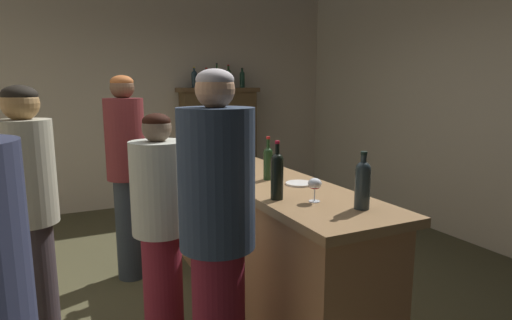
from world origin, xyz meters
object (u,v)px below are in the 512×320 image
at_px(patron_by_cabinet, 127,168).
at_px(wine_bottle_malbec, 268,162).
at_px(cheese_plate, 300,183).
at_px(wine_bottle_merlot, 277,174).
at_px(patron_in_navy, 30,211).
at_px(wine_glass_mid, 315,185).
at_px(patron_in_grey, 161,225).
at_px(display_cabinet, 219,143).
at_px(display_bottle_center, 217,77).
at_px(bar_counter, 259,241).
at_px(wine_bottle_riesling, 242,143).
at_px(display_bottle_midright, 228,77).
at_px(display_bottle_right, 242,79).
at_px(patron_near_entrance, 217,232).
at_px(flower_arrangement, 198,141).
at_px(wine_glass_front, 199,144).
at_px(display_bottle_midleft, 207,79).
at_px(wine_bottle_rose, 363,183).
at_px(display_bottle_left, 194,78).
at_px(wine_bottle_pinot, 204,145).

bearing_deg(patron_by_cabinet, wine_bottle_malbec, -1.22).
bearing_deg(wine_bottle_malbec, cheese_plate, -61.75).
xyz_separation_m(wine_bottle_merlot, patron_in_navy, (-1.26, 0.68, -0.23)).
relative_size(wine_glass_mid, patron_by_cabinet, 0.08).
bearing_deg(patron_in_navy, patron_in_grey, -19.76).
bearing_deg(display_cabinet, display_bottle_center, 180.00).
bearing_deg(bar_counter, display_bottle_center, 74.98).
bearing_deg(wine_bottle_riesling, display_bottle_midright, 70.41).
relative_size(wine_bottle_riesling, display_bottle_right, 1.18).
bearing_deg(patron_near_entrance, wine_bottle_merlot, -26.80).
height_order(patron_in_navy, patron_near_entrance, patron_near_entrance).
distance_m(bar_counter, flower_arrangement, 1.11).
distance_m(display_bottle_center, patron_by_cabinet, 2.70).
distance_m(wine_glass_front, wine_glass_mid, 1.88).
xyz_separation_m(flower_arrangement, display_bottle_midleft, (0.82, 2.09, 0.58)).
xyz_separation_m(display_bottle_center, display_bottle_right, (0.39, -0.00, -0.02)).
xyz_separation_m(wine_bottle_merlot, wine_glass_mid, (0.16, -0.14, -0.05)).
distance_m(flower_arrangement, cheese_plate, 1.30).
bearing_deg(patron_in_grey, display_bottle_midright, 54.61).
bearing_deg(patron_in_navy, display_bottle_midleft, 54.04).
xyz_separation_m(wine_glass_front, patron_in_navy, (-1.38, -1.06, -0.19)).
bearing_deg(display_bottle_midleft, display_cabinet, 0.00).
bearing_deg(flower_arrangement, display_cabinet, 64.78).
xyz_separation_m(bar_counter, wine_bottle_malbec, (-0.01, -0.16, 0.63)).
distance_m(wine_bottle_rose, patron_near_entrance, 0.78).
bearing_deg(display_bottle_midleft, wine_bottle_riesling, -102.35).
height_order(display_cabinet, display_bottle_right, display_bottle_right).
relative_size(display_bottle_right, patron_in_navy, 0.17).
xyz_separation_m(display_cabinet, wine_bottle_merlot, (-1.01, -3.60, 0.31)).
relative_size(flower_arrangement, display_bottle_left, 1.26).
distance_m(cheese_plate, patron_in_grey, 0.91).
xyz_separation_m(flower_arrangement, display_bottle_center, (0.97, 2.09, 0.60)).
bearing_deg(patron_in_navy, display_bottle_left, 56.40).
bearing_deg(display_bottle_midright, display_bottle_midleft, 180.00).
bearing_deg(patron_in_grey, bar_counter, 8.13).
relative_size(display_bottle_midleft, display_bottle_midright, 0.85).
distance_m(wine_glass_mid, display_bottle_midright, 3.93).
relative_size(wine_bottle_malbec, wine_bottle_rose, 0.98).
bearing_deg(wine_bottle_rose, display_bottle_left, 84.82).
relative_size(wine_bottle_pinot, patron_in_navy, 0.20).
height_order(cheese_plate, display_bottle_midleft, display_bottle_midleft).
height_order(display_cabinet, wine_bottle_rose, display_cabinet).
bearing_deg(wine_bottle_riesling, wine_bottle_merlot, -104.81).
bearing_deg(wine_bottle_merlot, wine_bottle_malbec, 68.37).
bearing_deg(patron_near_entrance, display_bottle_center, 19.71).
bearing_deg(wine_bottle_rose, display_bottle_midright, 77.70).
xyz_separation_m(display_bottle_center, display_bottle_midright, (0.17, -0.00, -0.00)).
bearing_deg(display_bottle_midright, wine_bottle_merlot, -108.00).
xyz_separation_m(wine_glass_mid, display_bottle_midleft, (0.68, 3.74, 0.64)).
bearing_deg(patron_in_navy, patron_near_entrance, -45.88).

